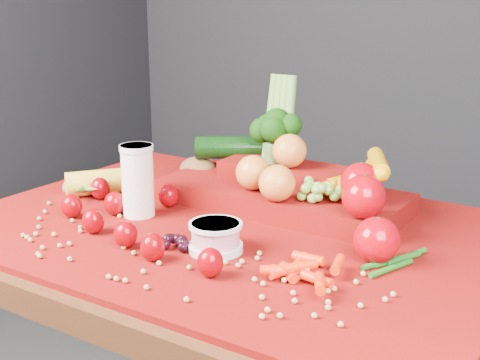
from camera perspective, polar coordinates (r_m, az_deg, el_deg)
The scene contains 12 objects.
table at distance 1.35m, azimuth -0.47°, elevation -8.19°, with size 1.10×0.80×0.75m.
red_cloth at distance 1.31m, azimuth -0.48°, elevation -4.16°, with size 1.05×0.75×0.01m, color #660309.
milk_glass at distance 1.36m, azimuth -8.74°, elevation 0.17°, with size 0.07×0.07×0.15m.
yogurt_bowl at distance 1.17m, azimuth -2.10°, elevation -4.80°, with size 0.10×0.10×0.05m.
strawberry_scatter at distance 1.30m, azimuth -9.61°, elevation -3.06°, with size 0.48×0.28×0.05m.
dark_grape_cluster at distance 1.19m, azimuth -5.47°, elevation -5.28°, with size 0.06×0.05×0.03m, color black, non-canonical shape.
soybean_scatter at distance 1.15m, azimuth -6.02°, elevation -6.53°, with size 0.84×0.24×0.01m, color #AC994A, non-canonical shape.
corn_ear at distance 1.52m, azimuth -12.61°, elevation -0.54°, with size 0.25×0.26×0.06m.
potato at distance 1.57m, azimuth -3.58°, elevation 0.79°, with size 0.10×0.07×0.07m, color brown.
baby_carrot_pile at distance 1.08m, azimuth 5.51°, elevation -7.56°, with size 0.17×0.17×0.03m, color red, non-canonical shape.
green_bean_pile at distance 1.16m, azimuth 13.41°, elevation -6.86°, with size 0.14×0.12×0.01m, color #165914, non-canonical shape.
produce_mound at distance 1.39m, azimuth 4.66°, elevation -0.16°, with size 0.58×0.38×0.27m.
Camera 1 is at (0.68, -1.02, 1.21)m, focal length 50.00 mm.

